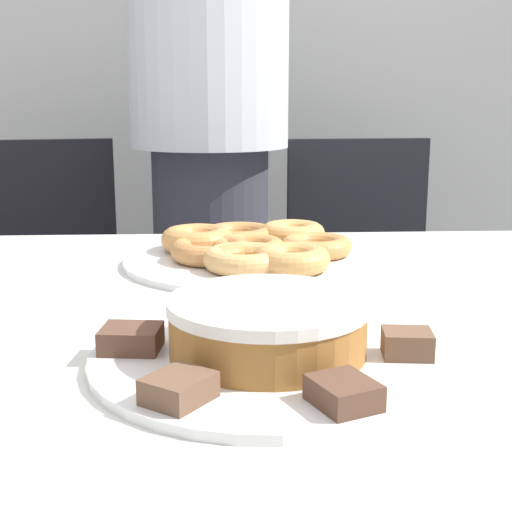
% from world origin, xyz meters
% --- Properties ---
extents(table, '(1.43, 1.03, 0.73)m').
position_xyz_m(table, '(0.00, 0.00, 0.65)').
color(table, silver).
rests_on(table, ground_plane).
extents(person_standing, '(0.39, 0.39, 1.73)m').
position_xyz_m(person_standing, '(-0.03, 0.97, 0.91)').
color(person_standing, '#383842').
rests_on(person_standing, ground_plane).
extents(office_chair_left, '(0.52, 0.52, 0.87)m').
position_xyz_m(office_chair_left, '(-0.47, 0.99, 0.41)').
color(office_chair_left, black).
rests_on(office_chair_left, ground_plane).
extents(office_chair_right, '(0.47, 0.47, 0.87)m').
position_xyz_m(office_chair_right, '(0.38, 0.99, 0.41)').
color(office_chair_right, black).
rests_on(office_chair_right, ground_plane).
extents(plate_cake, '(0.35, 0.35, 0.01)m').
position_xyz_m(plate_cake, '(0.04, -0.16, 0.73)').
color(plate_cake, white).
rests_on(plate_cake, table).
extents(plate_donuts, '(0.39, 0.39, 0.01)m').
position_xyz_m(plate_donuts, '(0.03, 0.26, 0.73)').
color(plate_donuts, white).
rests_on(plate_donuts, table).
extents(frosted_cake, '(0.20, 0.20, 0.06)m').
position_xyz_m(frosted_cake, '(0.04, -0.16, 0.77)').
color(frosted_cake, '#9E662D').
rests_on(frosted_cake, plate_cake).
extents(lamington_0, '(0.06, 0.07, 0.02)m').
position_xyz_m(lamington_0, '(0.09, -0.29, 0.75)').
color(lamington_0, brown).
rests_on(lamington_0, plate_cake).
extents(lamington_1, '(0.05, 0.05, 0.03)m').
position_xyz_m(lamington_1, '(0.17, -0.18, 0.75)').
color(lamington_1, brown).
rests_on(lamington_1, plate_cake).
extents(lamington_2, '(0.07, 0.07, 0.02)m').
position_xyz_m(lamington_2, '(0.12, -0.05, 0.75)').
color(lamington_2, brown).
rests_on(lamington_2, plate_cake).
extents(lamington_3, '(0.06, 0.07, 0.02)m').
position_xyz_m(lamington_3, '(-0.02, -0.04, 0.75)').
color(lamington_3, brown).
rests_on(lamington_3, plate_cake).
extents(lamington_4, '(0.06, 0.06, 0.02)m').
position_xyz_m(lamington_4, '(-0.10, -0.15, 0.75)').
color(lamington_4, brown).
rests_on(lamington_4, plate_cake).
extents(lamington_5, '(0.07, 0.07, 0.02)m').
position_xyz_m(lamington_5, '(-0.05, -0.27, 0.75)').
color(lamington_5, brown).
rests_on(lamington_5, plate_cake).
extents(donut_0, '(0.11, 0.11, 0.03)m').
position_xyz_m(donut_0, '(0.03, 0.26, 0.75)').
color(donut_0, '#D18E4C').
rests_on(donut_0, plate_donuts).
extents(donut_1, '(0.12, 0.12, 0.03)m').
position_xyz_m(donut_1, '(0.03, 0.18, 0.75)').
color(donut_1, '#E5AD66').
rests_on(donut_1, plate_donuts).
extents(donut_2, '(0.11, 0.11, 0.04)m').
position_xyz_m(donut_2, '(0.09, 0.17, 0.76)').
color(donut_2, tan).
rests_on(donut_2, plate_donuts).
extents(donut_3, '(0.11, 0.11, 0.03)m').
position_xyz_m(donut_3, '(0.14, 0.27, 0.75)').
color(donut_3, '#D18E4C').
rests_on(donut_3, plate_donuts).
extents(donut_4, '(0.11, 0.11, 0.04)m').
position_xyz_m(donut_4, '(0.11, 0.36, 0.76)').
color(donut_4, tan).
rests_on(donut_4, plate_donuts).
extents(donut_5, '(0.12, 0.12, 0.03)m').
position_xyz_m(donut_5, '(0.02, 0.36, 0.75)').
color(donut_5, '#C68447').
rests_on(donut_5, plate_donuts).
extents(donut_6, '(0.12, 0.12, 0.04)m').
position_xyz_m(donut_6, '(-0.05, 0.31, 0.76)').
color(donut_6, '#D18E4C').
rests_on(donut_6, plate_donuts).
extents(donut_7, '(0.12, 0.12, 0.03)m').
position_xyz_m(donut_7, '(-0.02, 0.24, 0.75)').
color(donut_7, '#C68447').
rests_on(donut_7, plate_donuts).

